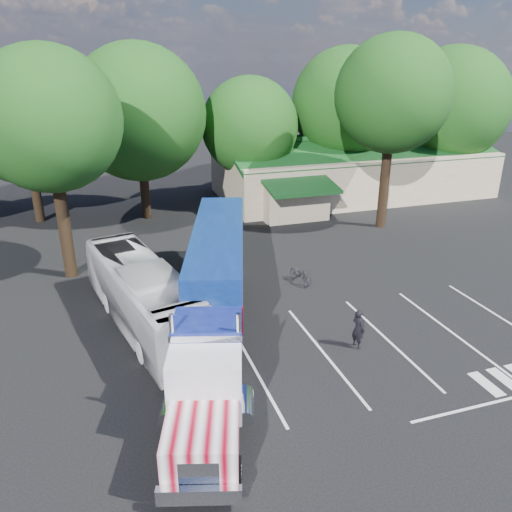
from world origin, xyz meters
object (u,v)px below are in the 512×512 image
object	(u,v)px
bicycle	(300,274)
silver_sedan	(309,201)
tour_bus	(144,295)
semi_truck	(216,280)
woman	(358,329)

from	to	relation	value
bicycle	silver_sedan	xyz separation A→B (m)	(6.23, 13.00, 0.28)
tour_bus	silver_sedan	xyz separation A→B (m)	(15.03, 15.22, -0.78)
semi_truck	woman	distance (m)	6.73
woman	semi_truck	bearing A→B (deg)	40.91
woman	tour_bus	bearing A→B (deg)	47.32
woman	tour_bus	distance (m)	9.86
tour_bus	silver_sedan	bearing A→B (deg)	32.76
semi_truck	silver_sedan	bearing A→B (deg)	70.40
bicycle	silver_sedan	world-z (taller)	silver_sedan
semi_truck	woman	bearing A→B (deg)	-19.01
bicycle	tour_bus	xyz separation A→B (m)	(-8.80, -2.22, 1.06)
woman	tour_bus	world-z (taller)	tour_bus
tour_bus	semi_truck	bearing A→B (deg)	-29.13
semi_truck	bicycle	xyz separation A→B (m)	(5.56, 3.18, -1.80)
woman	bicycle	bearing A→B (deg)	-15.23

